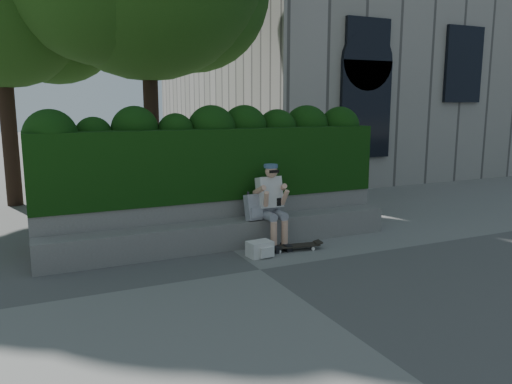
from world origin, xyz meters
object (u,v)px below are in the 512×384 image
skateboard (294,246)px  backpack_plaid (254,207)px  backpack_ground (260,249)px  person (271,202)px

skateboard → backpack_plaid: size_ratio=1.97×
backpack_ground → skateboard: bearing=-1.3°
backpack_plaid → backpack_ground: backpack_plaid is taller
skateboard → backpack_ground: backpack_ground is taller
person → skateboard: 0.84m
skateboard → backpack_plaid: backpack_plaid is taller
person → skateboard: (0.21, -0.44, -0.68)m
person → backpack_ground: person is taller
person → backpack_ground: bearing=-131.6°
skateboard → backpack_plaid: (-0.48, 0.52, 0.59)m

